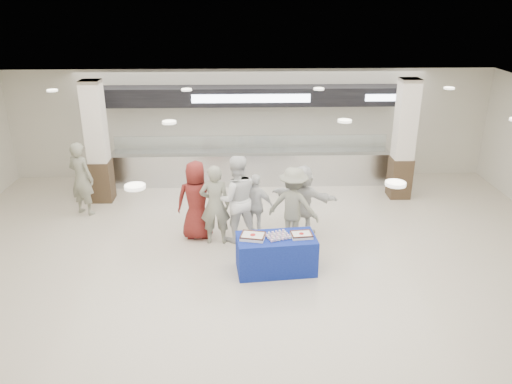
{
  "coord_description": "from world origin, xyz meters",
  "views": [
    {
      "loc": [
        -0.28,
        -8.33,
        5.24
      ],
      "look_at": [
        0.03,
        1.6,
        1.22
      ],
      "focal_mm": 35.0,
      "sensor_mm": 36.0,
      "label": 1
    }
  ],
  "objects_px": {
    "cupcake_tray": "(278,236)",
    "soldier_b": "(293,206)",
    "chef_tall": "(236,199)",
    "chef_short": "(256,206)",
    "civilian_maroon": "(197,200)",
    "soldier_a": "(215,205)",
    "civilian_white": "(302,200)",
    "soldier_bg": "(81,179)",
    "display_table": "(276,254)",
    "sheet_cake_right": "(301,235)",
    "sheet_cake_left": "(253,236)"
  },
  "relations": [
    {
      "from": "cupcake_tray",
      "to": "chef_tall",
      "type": "xyz_separation_m",
      "value": [
        -0.82,
        1.41,
        0.21
      ]
    },
    {
      "from": "soldier_a",
      "to": "chef_short",
      "type": "xyz_separation_m",
      "value": [
        0.9,
        0.31,
        -0.17
      ]
    },
    {
      "from": "sheet_cake_left",
      "to": "sheet_cake_right",
      "type": "height_order",
      "value": "sheet_cake_left"
    },
    {
      "from": "cupcake_tray",
      "to": "display_table",
      "type": "bearing_deg",
      "value": 167.59
    },
    {
      "from": "sheet_cake_left",
      "to": "civilian_white",
      "type": "xyz_separation_m",
      "value": [
        1.17,
        1.71,
        0.03
      ]
    },
    {
      "from": "display_table",
      "to": "chef_tall",
      "type": "bearing_deg",
      "value": 113.8
    },
    {
      "from": "civilian_maroon",
      "to": "civilian_white",
      "type": "distance_m",
      "value": 2.39
    },
    {
      "from": "sheet_cake_right",
      "to": "soldier_b",
      "type": "height_order",
      "value": "soldier_b"
    },
    {
      "from": "soldier_a",
      "to": "chef_short",
      "type": "bearing_deg",
      "value": -160.44
    },
    {
      "from": "civilian_maroon",
      "to": "soldier_bg",
      "type": "relative_size",
      "value": 0.97
    },
    {
      "from": "cupcake_tray",
      "to": "soldier_bg",
      "type": "distance_m",
      "value": 5.51
    },
    {
      "from": "display_table",
      "to": "sheet_cake_right",
      "type": "distance_m",
      "value": 0.65
    },
    {
      "from": "cupcake_tray",
      "to": "soldier_b",
      "type": "xyz_separation_m",
      "value": [
        0.43,
        1.24,
        0.1
      ]
    },
    {
      "from": "chef_tall",
      "to": "chef_short",
      "type": "xyz_separation_m",
      "value": [
        0.44,
        0.19,
        -0.25
      ]
    },
    {
      "from": "chef_tall",
      "to": "chef_short",
      "type": "height_order",
      "value": "chef_tall"
    },
    {
      "from": "sheet_cake_left",
      "to": "soldier_a",
      "type": "bearing_deg",
      "value": 121.31
    },
    {
      "from": "cupcake_tray",
      "to": "soldier_a",
      "type": "bearing_deg",
      "value": 135.02
    },
    {
      "from": "sheet_cake_right",
      "to": "civilian_white",
      "type": "xyz_separation_m",
      "value": [
        0.21,
        1.67,
        0.03
      ]
    },
    {
      "from": "cupcake_tray",
      "to": "soldier_a",
      "type": "xyz_separation_m",
      "value": [
        -1.28,
        1.28,
        0.13
      ]
    },
    {
      "from": "cupcake_tray",
      "to": "civilian_maroon",
      "type": "relative_size",
      "value": 0.25
    },
    {
      "from": "civilian_maroon",
      "to": "soldier_bg",
      "type": "distance_m",
      "value": 3.27
    },
    {
      "from": "civilian_white",
      "to": "chef_tall",
      "type": "bearing_deg",
      "value": 33.18
    },
    {
      "from": "soldier_bg",
      "to": "soldier_b",
      "type": "bearing_deg",
      "value": -173.16
    },
    {
      "from": "civilian_white",
      "to": "soldier_bg",
      "type": "height_order",
      "value": "soldier_bg"
    },
    {
      "from": "display_table",
      "to": "chef_tall",
      "type": "height_order",
      "value": "chef_tall"
    },
    {
      "from": "sheet_cake_left",
      "to": "chef_tall",
      "type": "xyz_separation_m",
      "value": [
        -0.33,
        1.43,
        0.2
      ]
    },
    {
      "from": "soldier_a",
      "to": "soldier_b",
      "type": "distance_m",
      "value": 1.71
    },
    {
      "from": "civilian_maroon",
      "to": "chef_tall",
      "type": "bearing_deg",
      "value": 169.89
    },
    {
      "from": "display_table",
      "to": "soldier_b",
      "type": "height_order",
      "value": "soldier_b"
    },
    {
      "from": "sheet_cake_left",
      "to": "soldier_bg",
      "type": "xyz_separation_m",
      "value": [
        -4.16,
        2.97,
        0.13
      ]
    },
    {
      "from": "soldier_bg",
      "to": "sheet_cake_left",
      "type": "bearing_deg",
      "value": 169.88
    },
    {
      "from": "sheet_cake_right",
      "to": "civilian_maroon",
      "type": "relative_size",
      "value": 0.24
    },
    {
      "from": "civilian_maroon",
      "to": "chef_tall",
      "type": "distance_m",
      "value": 0.9
    },
    {
      "from": "civilian_maroon",
      "to": "civilian_white",
      "type": "relative_size",
      "value": 1.1
    },
    {
      "from": "chef_tall",
      "to": "cupcake_tray",
      "type": "bearing_deg",
      "value": 107.88
    },
    {
      "from": "display_table",
      "to": "sheet_cake_left",
      "type": "xyz_separation_m",
      "value": [
        -0.46,
        -0.03,
        0.42
      ]
    },
    {
      "from": "chef_short",
      "to": "soldier_bg",
      "type": "xyz_separation_m",
      "value": [
        -4.27,
        1.36,
        0.19
      ]
    },
    {
      "from": "sheet_cake_left",
      "to": "chef_tall",
      "type": "height_order",
      "value": "chef_tall"
    },
    {
      "from": "chef_tall",
      "to": "civilian_white",
      "type": "distance_m",
      "value": 1.53
    },
    {
      "from": "display_table",
      "to": "civilian_maroon",
      "type": "xyz_separation_m",
      "value": [
        -1.68,
        1.53,
        0.53
      ]
    },
    {
      "from": "sheet_cake_right",
      "to": "soldier_bg",
      "type": "bearing_deg",
      "value": 150.18
    },
    {
      "from": "chef_tall",
      "to": "soldier_bg",
      "type": "xyz_separation_m",
      "value": [
        -3.84,
        1.54,
        -0.06
      ]
    },
    {
      "from": "civilian_maroon",
      "to": "sheet_cake_right",
      "type": "bearing_deg",
      "value": 143.37
    },
    {
      "from": "display_table",
      "to": "soldier_a",
      "type": "xyz_separation_m",
      "value": [
        -1.26,
        1.27,
        0.53
      ]
    },
    {
      "from": "sheet_cake_left",
      "to": "chef_tall",
      "type": "bearing_deg",
      "value": 102.97
    },
    {
      "from": "chef_short",
      "to": "civilian_white",
      "type": "distance_m",
      "value": 1.07
    },
    {
      "from": "civilian_maroon",
      "to": "civilian_white",
      "type": "height_order",
      "value": "civilian_maroon"
    },
    {
      "from": "chef_short",
      "to": "soldier_bg",
      "type": "bearing_deg",
      "value": 5.17
    },
    {
      "from": "soldier_a",
      "to": "civilian_maroon",
      "type": "bearing_deg",
      "value": -31.23
    },
    {
      "from": "civilian_maroon",
      "to": "soldier_a",
      "type": "xyz_separation_m",
      "value": [
        0.42,
        -0.26,
        0.0
      ]
    }
  ]
}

